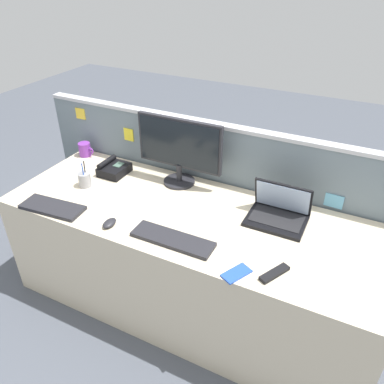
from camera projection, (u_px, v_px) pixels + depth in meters
name	position (u px, v px, depth m)	size (l,w,h in m)	color
ground_plane	(189.00, 301.00, 2.66)	(10.00, 10.00, 0.00)	#4C515B
desk	(189.00, 261.00, 2.46)	(2.28, 0.82, 0.75)	beige
cubicle_divider	(217.00, 200.00, 2.69)	(2.72, 0.08, 1.15)	slate
desktop_monitor	(179.00, 147.00, 2.44)	(0.58, 0.21, 0.45)	#232328
laptop	(279.00, 211.00, 2.19)	(0.33, 0.26, 0.22)	black
desk_phone	(114.00, 169.00, 2.65)	(0.17, 0.20, 0.10)	black
keyboard_main	(173.00, 239.00, 2.04)	(0.46, 0.13, 0.02)	#232328
keyboard_spare	(52.00, 207.00, 2.29)	(0.39, 0.15, 0.02)	#232328
computer_mouse_right_hand	(109.00, 223.00, 2.15)	(0.06, 0.10, 0.03)	#232328
pen_cup	(85.00, 180.00, 2.50)	(0.08, 0.08, 0.18)	#99999E
cell_phone_blue_case	(236.00, 273.00, 1.83)	(0.07, 0.15, 0.01)	blue
tv_remote	(274.00, 273.00, 1.82)	(0.04, 0.17, 0.02)	black
coffee_mug	(85.00, 149.00, 2.88)	(0.13, 0.09, 0.10)	purple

